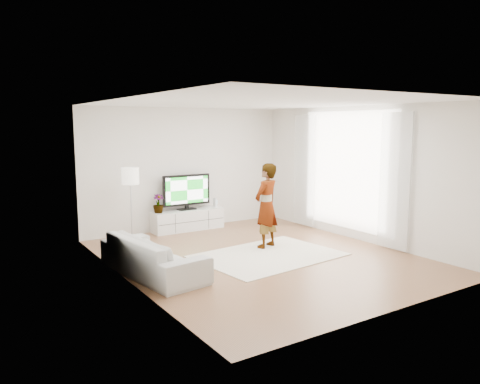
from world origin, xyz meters
TOP-DOWN VIEW (x-y plane):
  - floor at (0.00, 0.00)m, footprint 6.00×6.00m
  - ceiling at (0.00, 0.00)m, footprint 6.00×6.00m
  - wall_left at (-2.50, 0.00)m, footprint 0.02×6.00m
  - wall_right at (2.50, 0.00)m, footprint 0.02×6.00m
  - wall_back at (0.00, 3.00)m, footprint 5.00×0.02m
  - wall_front at (0.00, -3.00)m, footprint 5.00×0.02m
  - window at (2.48, 0.30)m, footprint 0.01×2.60m
  - curtain_near at (2.40, -1.00)m, footprint 0.04×0.70m
  - curtain_far at (2.40, 1.60)m, footprint 0.04×0.70m
  - media_console at (-0.10, 2.76)m, footprint 1.69×0.48m
  - television at (-0.10, 2.79)m, footprint 1.16×0.23m
  - game_console at (0.63, 2.76)m, footprint 0.06×0.15m
  - potted_plant at (-0.82, 2.77)m, footprint 0.27×0.27m
  - rug at (0.17, -0.00)m, footprint 2.73×2.09m
  - player at (0.49, 0.50)m, footprint 0.71×0.58m
  - sofa at (-2.04, 0.14)m, footprint 1.12×2.24m
  - floor_lamp at (-1.61, 2.29)m, footprint 0.35×0.35m

SIDE VIEW (x-z plane):
  - floor at x=0.00m, z-range 0.00..0.00m
  - rug at x=0.17m, z-range 0.00..0.01m
  - media_console at x=-0.10m, z-range 0.00..0.47m
  - sofa at x=-2.04m, z-range 0.00..0.63m
  - game_console at x=0.63m, z-range 0.47..0.68m
  - potted_plant at x=-0.82m, z-range 0.47..0.89m
  - player at x=0.49m, z-range 0.01..1.67m
  - television at x=-0.10m, z-range 0.51..1.32m
  - floor_lamp at x=-1.61m, z-range 0.54..2.10m
  - curtain_near at x=2.40m, z-range 0.05..2.65m
  - curtain_far at x=2.40m, z-range 0.05..2.65m
  - wall_left at x=-2.50m, z-range 0.00..2.80m
  - wall_right at x=2.50m, z-range 0.00..2.80m
  - wall_back at x=0.00m, z-range 0.00..2.80m
  - wall_front at x=0.00m, z-range 0.00..2.80m
  - window at x=2.48m, z-range 0.20..2.70m
  - ceiling at x=0.00m, z-range 2.80..2.80m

